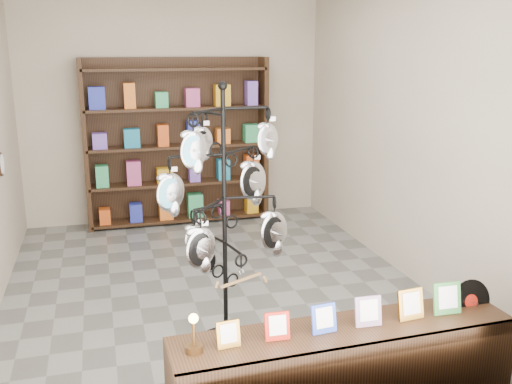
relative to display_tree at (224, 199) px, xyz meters
The scene contains 5 objects.
ground 1.65m from the display_tree, 83.65° to the left, with size 5.00×5.00×0.00m, color slate.
room_envelope 1.29m from the display_tree, 83.65° to the left, with size 5.00×5.00×5.00m.
display_tree is the anchor object (origin of this frame).
front_shelf 1.50m from the display_tree, 61.42° to the right, with size 2.31×0.53×0.81m.
back_shelving 3.41m from the display_tree, 87.92° to the left, with size 2.42×0.36×2.20m.
Camera 1 is at (-1.02, -5.22, 2.33)m, focal length 40.00 mm.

